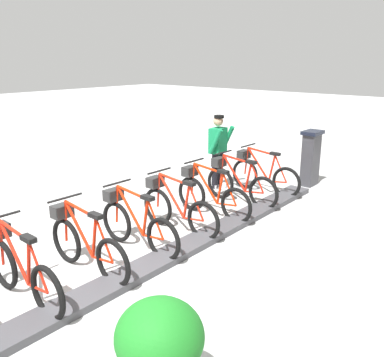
% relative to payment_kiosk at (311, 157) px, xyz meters
% --- Properties ---
extents(ground_plane, '(60.00, 60.00, 0.00)m').
position_rel_payment_kiosk_xyz_m(ground_plane, '(-0.05, 5.70, -0.67)').
color(ground_plane, '#B4B6B6').
extents(dock_rail_base, '(0.44, 10.24, 0.10)m').
position_rel_payment_kiosk_xyz_m(dock_rail_base, '(-0.05, 5.70, -0.62)').
color(dock_rail_base, '#47474C').
rests_on(dock_rail_base, ground).
extents(payment_kiosk, '(0.36, 0.52, 1.28)m').
position_rel_payment_kiosk_xyz_m(payment_kiosk, '(0.00, 0.00, 0.00)').
color(payment_kiosk, '#38383D').
rests_on(payment_kiosk, ground).
extents(bike_docked_0, '(1.72, 0.54, 1.02)m').
position_rel_payment_kiosk_xyz_m(bike_docked_0, '(0.57, 1.18, -0.24)').
color(bike_docked_0, black).
rests_on(bike_docked_0, ground).
extents(bike_docked_1, '(1.72, 0.54, 1.02)m').
position_rel_payment_kiosk_xyz_m(bike_docked_1, '(0.57, 2.12, -0.24)').
color(bike_docked_1, black).
rests_on(bike_docked_1, ground).
extents(bike_docked_2, '(1.72, 0.54, 1.02)m').
position_rel_payment_kiosk_xyz_m(bike_docked_2, '(0.57, 3.06, -0.24)').
color(bike_docked_2, black).
rests_on(bike_docked_2, ground).
extents(bike_docked_3, '(1.72, 0.54, 1.02)m').
position_rel_payment_kiosk_xyz_m(bike_docked_3, '(0.57, 4.01, -0.24)').
color(bike_docked_3, black).
rests_on(bike_docked_3, ground).
extents(bike_docked_4, '(1.72, 0.54, 1.02)m').
position_rel_payment_kiosk_xyz_m(bike_docked_4, '(0.57, 4.95, -0.24)').
color(bike_docked_4, black).
rests_on(bike_docked_4, ground).
extents(bike_docked_5, '(1.72, 0.54, 1.02)m').
position_rel_payment_kiosk_xyz_m(bike_docked_5, '(0.57, 5.90, -0.24)').
color(bike_docked_5, black).
rests_on(bike_docked_5, ground).
extents(bike_docked_6, '(1.72, 0.54, 1.02)m').
position_rel_payment_kiosk_xyz_m(bike_docked_6, '(0.57, 6.84, -0.24)').
color(bike_docked_6, black).
rests_on(bike_docked_6, ground).
extents(worker_near_rack, '(0.48, 0.65, 1.66)m').
position_rel_payment_kiosk_xyz_m(worker_near_rack, '(1.51, 1.55, 0.24)').
color(worker_near_rack, white).
rests_on(worker_near_rack, ground).
extents(planter_bush, '(0.76, 0.76, 0.97)m').
position_rel_payment_kiosk_xyz_m(planter_bush, '(-1.84, 6.91, -0.12)').
color(planter_bush, '#59544C').
rests_on(planter_bush, ground).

